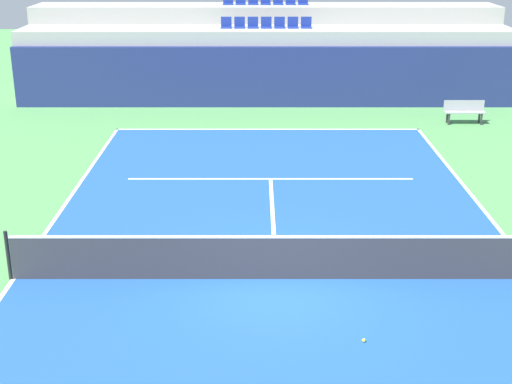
% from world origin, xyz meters
% --- Properties ---
extents(ground_plane, '(80.00, 80.00, 0.00)m').
position_xyz_m(ground_plane, '(0.00, 0.00, 0.00)').
color(ground_plane, '#4C8C4C').
extents(court_surface, '(11.00, 24.00, 0.01)m').
position_xyz_m(court_surface, '(0.00, 0.00, 0.01)').
color(court_surface, '#1E4C99').
rests_on(court_surface, ground_plane).
extents(baseline_far, '(11.00, 0.10, 0.00)m').
position_xyz_m(baseline_far, '(0.00, 11.95, 0.01)').
color(baseline_far, white).
rests_on(baseline_far, court_surface).
extents(sideline_left, '(0.10, 24.00, 0.00)m').
position_xyz_m(sideline_left, '(-5.45, 0.00, 0.01)').
color(sideline_left, white).
rests_on(sideline_left, court_surface).
extents(service_line_far, '(8.26, 0.10, 0.00)m').
position_xyz_m(service_line_far, '(0.00, 6.40, 0.01)').
color(service_line_far, white).
rests_on(service_line_far, court_surface).
extents(centre_service_line, '(0.10, 6.40, 0.00)m').
position_xyz_m(centre_service_line, '(0.00, 3.20, 0.01)').
color(centre_service_line, white).
rests_on(centre_service_line, court_surface).
extents(back_wall, '(20.35, 0.30, 2.43)m').
position_xyz_m(back_wall, '(0.00, 15.58, 1.21)').
color(back_wall, navy).
rests_on(back_wall, ground_plane).
extents(stands_tier_lower, '(20.35, 2.40, 2.99)m').
position_xyz_m(stands_tier_lower, '(0.00, 16.93, 1.49)').
color(stands_tier_lower, '#9E9E99').
rests_on(stands_tier_lower, ground_plane).
extents(stands_tier_upper, '(20.35, 2.40, 3.70)m').
position_xyz_m(stands_tier_upper, '(0.00, 19.33, 1.85)').
color(stands_tier_upper, '#9E9E99').
rests_on(stands_tier_upper, ground_plane).
extents(seating_row_lower, '(3.75, 0.44, 0.44)m').
position_xyz_m(seating_row_lower, '(0.00, 17.02, 3.11)').
color(seating_row_lower, navy).
rests_on(seating_row_lower, stands_tier_lower).
extents(seating_row_upper, '(3.75, 0.44, 0.44)m').
position_xyz_m(seating_row_upper, '(0.00, 19.42, 3.82)').
color(seating_row_upper, navy).
rests_on(seating_row_upper, stands_tier_upper).
extents(tennis_net, '(11.08, 0.08, 1.07)m').
position_xyz_m(tennis_net, '(0.00, 0.00, 0.51)').
color(tennis_net, black).
rests_on(tennis_net, court_surface).
extents(player_bench, '(1.50, 0.40, 0.85)m').
position_xyz_m(player_bench, '(7.32, 12.85, 0.51)').
color(player_bench, '#99999E').
rests_on(player_bench, ground_plane).
extents(tennis_ball_0, '(0.07, 0.07, 0.07)m').
position_xyz_m(tennis_ball_0, '(1.47, -2.45, 0.04)').
color(tennis_ball_0, '#CCE033').
rests_on(tennis_ball_0, court_surface).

